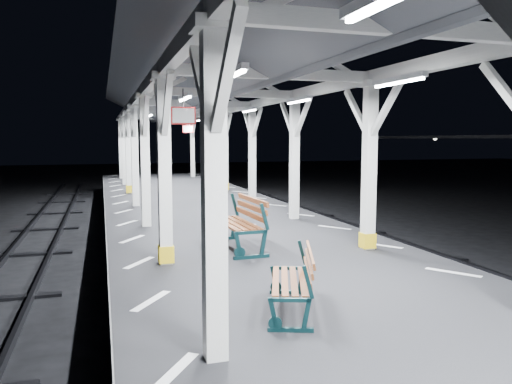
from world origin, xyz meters
name	(u,v)px	position (x,y,z in m)	size (l,w,h in m)	color
ground	(316,349)	(0.00, 0.00, 0.00)	(120.00, 120.00, 0.00)	black
platform	(316,318)	(0.00, 0.00, 0.50)	(6.00, 50.00, 1.00)	black
hazard_stripes_left	(151,301)	(-2.45, 0.00, 1.00)	(1.00, 48.00, 0.01)	silver
hazard_stripes_right	(453,272)	(2.45, 0.00, 1.00)	(1.00, 48.00, 0.01)	silver
canopy	(320,43)	(0.00, -0.02, 4.56)	(5.40, 49.00, 4.65)	silver
bench_near	(296,279)	(-0.71, -0.95, 1.42)	(0.99, 1.56, 0.79)	#0C292D
bench_mid	(242,221)	(-0.39, 2.82, 1.55)	(0.80, 1.94, 1.03)	#0C292D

